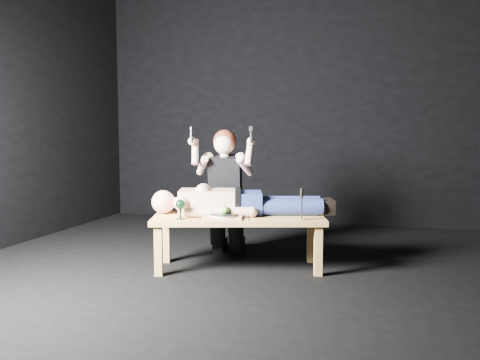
{
  "coord_description": "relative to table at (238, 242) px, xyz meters",
  "views": [
    {
      "loc": [
        1.15,
        -3.97,
        1.16
      ],
      "look_at": [
        -0.04,
        0.16,
        0.75
      ],
      "focal_mm": 38.3,
      "sensor_mm": 36.0,
      "label": 1
    }
  ],
  "objects": [
    {
      "name": "serving_tray",
      "position": [
        -0.09,
        -0.15,
        0.23
      ],
      "size": [
        0.36,
        0.3,
        0.02
      ],
      "primitive_type": "cube",
      "rotation": [
        0.0,
        0.0,
        0.23
      ],
      "color": "tan",
      "rests_on": "table"
    },
    {
      "name": "spoon_flat",
      "position": [
        0.04,
        -0.07,
        0.23
      ],
      "size": [
        0.12,
        0.11,
        0.01
      ],
      "primitive_type": "cube",
      "rotation": [
        0.0,
        0.0,
        0.81
      ],
      "color": "#B2B2B7",
      "rests_on": "table"
    },
    {
      "name": "kneeling_woman",
      "position": [
        -0.26,
        0.48,
        0.38
      ],
      "size": [
        0.74,
        0.81,
        1.21
      ],
      "primitive_type": null,
      "rotation": [
        0.0,
        0.0,
        0.15
      ],
      "color": "black",
      "rests_on": "ground"
    },
    {
      "name": "plate",
      "position": [
        -0.09,
        -0.15,
        0.25
      ],
      "size": [
        0.26,
        0.26,
        0.02
      ],
      "primitive_type": "cylinder",
      "rotation": [
        0.0,
        0.0,
        0.23
      ],
      "color": "white",
      "rests_on": "serving_tray"
    },
    {
      "name": "back_wall",
      "position": [
        0.04,
        2.39,
        1.27
      ],
      "size": [
        5.0,
        0.0,
        5.0
      ],
      "primitive_type": "plane",
      "rotation": [
        1.57,
        0.0,
        0.0
      ],
      "color": "black",
      "rests_on": "ground"
    },
    {
      "name": "apple",
      "position": [
        -0.07,
        -0.15,
        0.3
      ],
      "size": [
        0.07,
        0.07,
        0.07
      ],
      "primitive_type": "sphere",
      "color": "#6BAE2A",
      "rests_on": "plate"
    },
    {
      "name": "knife_flat",
      "position": [
        0.11,
        -0.11,
        0.23
      ],
      "size": [
        0.07,
        0.15,
        0.01
      ],
      "primitive_type": "cube",
      "rotation": [
        0.0,
        0.0,
        0.37
      ],
      "color": "#B2B2B7",
      "rests_on": "table"
    },
    {
      "name": "carving_knife",
      "position": [
        0.54,
        -0.04,
        0.35
      ],
      "size": [
        0.04,
        0.04,
        0.26
      ],
      "primitive_type": null,
      "rotation": [
        0.0,
        0.0,
        0.28
      ],
      "color": "#B2B2B7",
      "rests_on": "table"
    },
    {
      "name": "lying_man",
      "position": [
        0.01,
        0.12,
        0.35
      ],
      "size": [
        1.45,
        0.8,
        0.26
      ],
      "primitive_type": null,
      "rotation": [
        0.0,
        0.0,
        0.28
      ],
      "color": "tan",
      "rests_on": "table"
    },
    {
      "name": "goblet",
      "position": [
        -0.41,
        -0.28,
        0.31
      ],
      "size": [
        0.1,
        0.1,
        0.16
      ],
      "primitive_type": null,
      "rotation": [
        0.0,
        0.0,
        0.28
      ],
      "color": "black",
      "rests_on": "table"
    },
    {
      "name": "fork_flat",
      "position": [
        -0.25,
        -0.25,
        0.23
      ],
      "size": [
        0.03,
        0.15,
        0.01
      ],
      "primitive_type": "cube",
      "rotation": [
        0.0,
        0.0,
        0.11
      ],
      "color": "#B2B2B7",
      "rests_on": "table"
    },
    {
      "name": "ground",
      "position": [
        0.04,
        -0.11,
        -0.23
      ],
      "size": [
        5.0,
        5.0,
        0.0
      ],
      "primitive_type": "plane",
      "color": "black",
      "rests_on": "ground"
    },
    {
      "name": "table",
      "position": [
        0.0,
        0.0,
        0.0
      ],
      "size": [
        1.52,
        0.91,
        0.45
      ],
      "primitive_type": "cube",
      "rotation": [
        0.0,
        0.0,
        0.28
      ],
      "color": "tan",
      "rests_on": "ground"
    }
  ]
}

